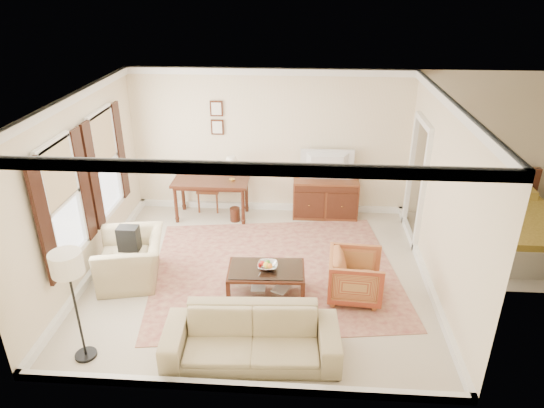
# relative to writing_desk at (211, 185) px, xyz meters

# --- Properties ---
(room_shell) EXTENTS (5.51, 5.01, 2.91)m
(room_shell) POSITION_rel_writing_desk_xyz_m (1.13, -2.03, 1.77)
(room_shell) COLOR beige
(room_shell) RESTS_ON ground
(annex_bedroom) EXTENTS (3.00, 2.70, 2.90)m
(annex_bedroom) POSITION_rel_writing_desk_xyz_m (5.62, -0.88, -0.36)
(annex_bedroom) COLOR beige
(annex_bedroom) RESTS_ON ground
(window_front) EXTENTS (0.12, 1.56, 1.80)m
(window_front) POSITION_rel_writing_desk_xyz_m (-1.57, -2.73, 0.85)
(window_front) COLOR #CCB284
(window_front) RESTS_ON room_shell
(window_rear) EXTENTS (0.12, 1.56, 1.80)m
(window_rear) POSITION_rel_writing_desk_xyz_m (-1.57, -1.13, 0.85)
(window_rear) COLOR #CCB284
(window_rear) RESTS_ON room_shell
(doorway) EXTENTS (0.10, 1.12, 2.25)m
(doorway) POSITION_rel_writing_desk_xyz_m (3.84, -0.53, 0.37)
(doorway) COLOR white
(doorway) RESTS_ON room_shell
(rug) EXTENTS (4.40, 3.91, 0.01)m
(rug) POSITION_rel_writing_desk_xyz_m (1.38, -1.91, -0.70)
(rug) COLOR maroon
(rug) RESTS_ON room_shell
(writing_desk) EXTENTS (1.48, 0.74, 0.81)m
(writing_desk) POSITION_rel_writing_desk_xyz_m (0.00, 0.00, 0.00)
(writing_desk) COLOR #3F1D12
(writing_desk) RESTS_ON room_shell
(desk_chair) EXTENTS (0.46, 0.46, 1.05)m
(desk_chair) POSITION_rel_writing_desk_xyz_m (-0.12, 0.35, -0.18)
(desk_chair) COLOR brown
(desk_chair) RESTS_ON room_shell
(desk_lamp) EXTENTS (0.32, 0.32, 0.50)m
(desk_lamp) POSITION_rel_writing_desk_xyz_m (0.42, -0.00, 0.36)
(desk_lamp) COLOR silver
(desk_lamp) RESTS_ON writing_desk
(framed_prints) EXTENTS (0.25, 0.04, 0.68)m
(framed_prints) POSITION_rel_writing_desk_xyz_m (0.10, 0.44, 1.24)
(framed_prints) COLOR #3F1D12
(framed_prints) RESTS_ON room_shell
(sideboard) EXTENTS (1.29, 0.50, 0.79)m
(sideboard) POSITION_rel_writing_desk_xyz_m (2.27, 0.19, -0.30)
(sideboard) COLOR brown
(sideboard) RESTS_ON room_shell
(tv) EXTENTS (0.99, 0.57, 0.13)m
(tv) POSITION_rel_writing_desk_xyz_m (2.27, 0.17, 0.59)
(tv) COLOR black
(tv) RESTS_ON sideboard
(coffee_table) EXTENTS (1.18, 0.72, 0.49)m
(coffee_table) POSITION_rel_writing_desk_xyz_m (1.30, -2.59, -0.33)
(coffee_table) COLOR #3F1D12
(coffee_table) RESTS_ON room_shell
(fruit_bowl) EXTENTS (0.42, 0.42, 0.10)m
(fruit_bowl) POSITION_rel_writing_desk_xyz_m (1.32, -2.58, -0.16)
(fruit_bowl) COLOR silver
(fruit_bowl) RESTS_ON coffee_table
(book_a) EXTENTS (0.28, 0.04, 0.38)m
(book_a) POSITION_rel_writing_desk_xyz_m (1.07, -2.62, -0.51)
(book_a) COLOR brown
(book_a) RESTS_ON coffee_table
(book_b) EXTENTS (0.26, 0.15, 0.38)m
(book_b) POSITION_rel_writing_desk_xyz_m (1.44, -2.60, -0.52)
(book_b) COLOR brown
(book_b) RESTS_ON coffee_table
(striped_armchair) EXTENTS (0.79, 0.83, 0.81)m
(striped_armchair) POSITION_rel_writing_desk_xyz_m (2.64, -2.52, -0.30)
(striped_armchair) COLOR #963720
(striped_armchair) RESTS_ON room_shell
(club_armchair) EXTENTS (0.96, 1.27, 1.00)m
(club_armchair) POSITION_rel_writing_desk_xyz_m (-0.88, -2.28, -0.20)
(club_armchair) COLOR tan
(club_armchair) RESTS_ON room_shell
(backpack) EXTENTS (0.31, 0.37, 0.40)m
(backpack) POSITION_rel_writing_desk_xyz_m (-0.89, -2.24, 0.05)
(backpack) COLOR black
(backpack) RESTS_ON club_armchair
(sofa) EXTENTS (2.25, 0.77, 0.87)m
(sofa) POSITION_rel_writing_desk_xyz_m (1.22, -3.93, -0.27)
(sofa) COLOR tan
(sofa) RESTS_ON room_shell
(floor_lamp) EXTENTS (0.38, 0.38, 1.55)m
(floor_lamp) POSITION_rel_writing_desk_xyz_m (-0.93, -4.06, 0.60)
(floor_lamp) COLOR black
(floor_lamp) RESTS_ON room_shell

